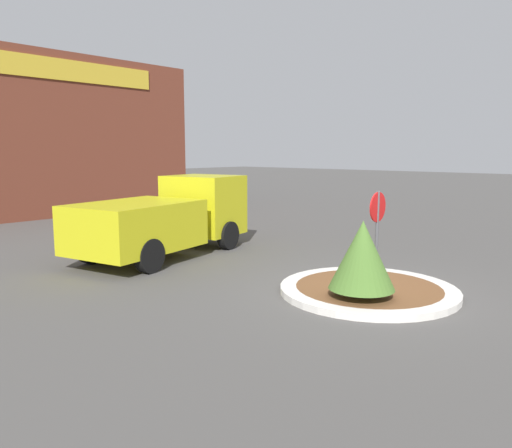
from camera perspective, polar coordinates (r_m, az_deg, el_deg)
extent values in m
plane|color=#514F4C|center=(10.71, 12.68, -7.73)|extent=(120.00, 120.00, 0.00)
cylinder|color=silver|center=(10.69, 12.69, -7.38)|extent=(3.65, 3.65, 0.14)
cylinder|color=brown|center=(10.69, 12.69, -7.37)|extent=(3.00, 3.00, 0.14)
cylinder|color=#4C4C51|center=(10.95, 13.62, -1.79)|extent=(0.07, 0.07, 2.09)
cylinder|color=#B71414|center=(10.85, 13.74, 1.89)|extent=(0.64, 0.03, 0.64)
cylinder|color=brown|center=(9.89, 11.92, -7.70)|extent=(0.08, 0.08, 0.17)
cone|color=#4C752D|center=(9.71, 12.05, -3.48)|extent=(1.27, 1.27, 1.32)
cube|color=gold|center=(15.55, -6.01, 2.21)|extent=(2.14, 2.40, 1.79)
cube|color=gold|center=(13.34, -13.60, -0.22)|extent=(3.67, 2.81, 1.23)
cube|color=black|center=(16.02, -4.71, 3.54)|extent=(0.41, 1.85, 0.63)
cylinder|color=black|center=(16.16, -9.21, -0.68)|extent=(0.88, 0.40, 0.85)
cylinder|color=black|center=(14.95, -3.20, -1.31)|extent=(0.88, 0.40, 0.85)
cylinder|color=black|center=(13.75, -18.33, -2.58)|extent=(0.88, 0.40, 0.85)
cylinder|color=black|center=(12.31, -12.05, -3.58)|extent=(0.88, 0.40, 0.85)
cube|color=brown|center=(26.04, -25.84, 9.01)|extent=(15.43, 6.00, 7.20)
cube|color=gold|center=(23.52, -23.34, 16.16)|extent=(10.80, 0.08, 0.90)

